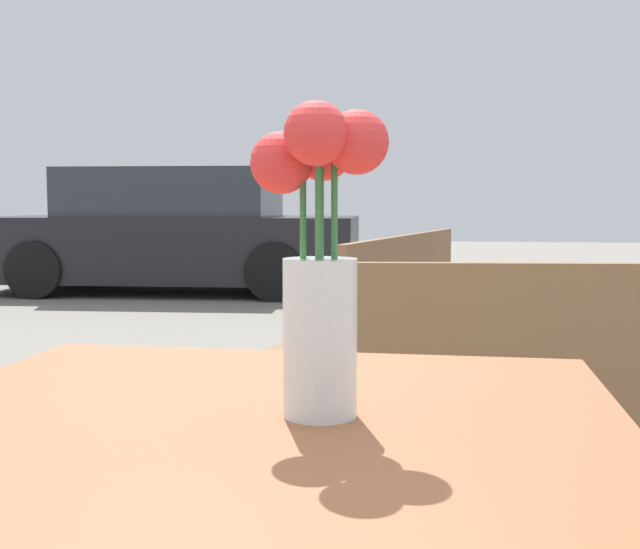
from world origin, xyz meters
TOP-DOWN VIEW (x-y plane):
  - table_front at (0.00, 0.00)m, footprint 0.82×0.78m
  - flower_vase at (0.08, 0.01)m, footprint 0.15×0.13m
  - bench_middle at (-0.06, 2.74)m, footprint 0.70×1.84m
  - parked_car at (-2.84, 7.74)m, footprint 4.15×2.02m

SIDE VIEW (x-z plane):
  - bench_middle at x=-0.06m, z-range 0.05..0.90m
  - table_front at x=0.00m, z-range 0.26..1.02m
  - parked_car at x=-2.84m, z-range -0.04..1.32m
  - flower_vase at x=0.08m, z-range 0.76..1.10m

